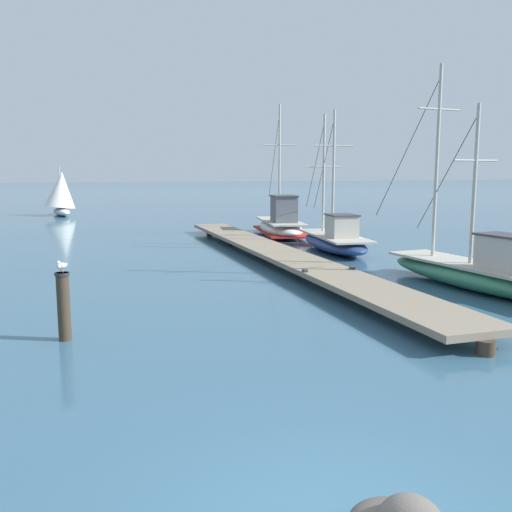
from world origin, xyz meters
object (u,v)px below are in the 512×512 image
(fishing_boat_1, at_px, (281,224))
(perched_seagull, at_px, (62,265))
(mooring_piling, at_px, (64,305))
(distant_sailboat, at_px, (61,193))
(fishing_boat_0, at_px, (482,272))
(fishing_boat_2, at_px, (335,239))

(fishing_boat_1, bearing_deg, perched_seagull, -125.97)
(mooring_piling, relative_size, distant_sailboat, 0.29)
(fishing_boat_1, relative_size, mooring_piling, 4.97)
(perched_seagull, distance_m, distant_sailboat, 35.61)
(perched_seagull, bearing_deg, fishing_boat_1, 54.03)
(distant_sailboat, bearing_deg, fishing_boat_1, -60.80)
(fishing_boat_0, distance_m, fishing_boat_2, 8.75)
(fishing_boat_0, height_order, fishing_boat_2, fishing_boat_0)
(fishing_boat_0, height_order, fishing_boat_1, fishing_boat_1)
(fishing_boat_0, relative_size, mooring_piling, 6.31)
(mooring_piling, distance_m, perched_seagull, 0.83)
(mooring_piling, bearing_deg, fishing_boat_0, 4.46)
(fishing_boat_2, height_order, mooring_piling, fishing_boat_2)
(fishing_boat_0, relative_size, fishing_boat_2, 1.17)
(fishing_boat_2, bearing_deg, perched_seagull, -140.09)
(fishing_boat_0, xyz_separation_m, fishing_boat_1, (-0.01, 15.20, 0.10))
(fishing_boat_2, bearing_deg, distant_sailboat, 112.52)
(mooring_piling, bearing_deg, fishing_boat_1, 54.04)
(fishing_boat_2, distance_m, mooring_piling, 15.06)
(fishing_boat_1, xyz_separation_m, fishing_boat_2, (-0.14, -6.45, -0.11))
(fishing_boat_2, relative_size, mooring_piling, 5.39)
(fishing_boat_0, height_order, distant_sailboat, fishing_boat_0)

